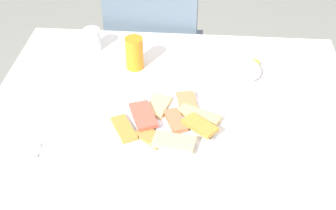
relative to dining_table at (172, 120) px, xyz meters
name	(u,v)px	position (x,y,z in m)	size (l,w,h in m)	color
dining_table	(172,120)	(0.00, 0.00, 0.00)	(1.22, 0.94, 0.72)	white
dining_chair	(155,46)	(-0.13, 0.65, -0.11)	(0.44, 0.44, 0.94)	slate
pide_platter	(164,123)	(-0.02, -0.11, 0.08)	(0.36, 0.35, 0.04)	white
salad_plate_greens	(239,71)	(0.23, 0.18, 0.09)	(0.21, 0.21, 0.06)	white
soda_can	(134,53)	(-0.15, 0.21, 0.13)	(0.07, 0.07, 0.12)	orange
drinking_glass	(92,40)	(-0.33, 0.32, 0.11)	(0.07, 0.07, 0.09)	silver
paper_napkin	(11,147)	(-0.46, -0.25, 0.07)	(0.15, 0.15, 0.00)	white
fork	(9,150)	(-0.46, -0.27, 0.07)	(0.19, 0.02, 0.01)	silver
spoon	(13,142)	(-0.46, -0.23, 0.07)	(0.18, 0.02, 0.01)	silver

